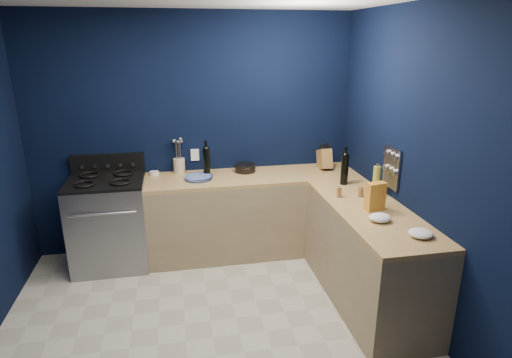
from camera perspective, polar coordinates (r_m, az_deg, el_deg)
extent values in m
cube|color=#B2AE9D|center=(3.72, -5.75, -20.44)|extent=(3.50, 3.50, 0.02)
cube|color=black|center=(4.77, -8.29, 5.83)|extent=(3.50, 0.02, 2.60)
cube|color=black|center=(3.65, 22.21, 0.80)|extent=(0.02, 3.50, 2.60)
cube|color=black|center=(1.54, -0.51, -22.74)|extent=(3.50, 0.02, 2.60)
cube|color=#927D5A|center=(4.79, -0.41, -4.85)|extent=(2.30, 0.63, 0.86)
cube|color=olive|center=(4.64, -0.42, 0.28)|extent=(2.30, 0.63, 0.04)
cube|color=#927D5A|center=(4.05, 14.61, -10.07)|extent=(0.63, 1.67, 0.86)
cube|color=olive|center=(3.86, 15.14, -4.17)|extent=(0.63, 1.67, 0.04)
cube|color=gray|center=(4.75, -18.91, -5.70)|extent=(0.76, 0.66, 0.92)
cube|color=black|center=(4.47, -19.39, -7.43)|extent=(0.59, 0.02, 0.42)
cube|color=black|center=(4.59, -19.51, -0.27)|extent=(0.76, 0.66, 0.03)
cube|color=black|center=(4.85, -19.17, 2.02)|extent=(0.76, 0.06, 0.20)
cube|color=gray|center=(4.12, 17.66, 1.44)|extent=(0.02, 0.28, 0.38)
cube|color=white|center=(4.80, -8.16, 3.21)|extent=(0.09, 0.02, 0.13)
cylinder|color=#4562A5|center=(4.53, -7.71, 0.19)|extent=(0.37, 0.37, 0.04)
cylinder|color=white|center=(4.76, -13.42, 0.75)|extent=(0.13, 0.13, 0.04)
cylinder|color=beige|center=(4.78, -10.20, 1.78)|extent=(0.16, 0.16, 0.16)
cylinder|color=black|center=(4.60, -6.63, 2.25)|extent=(0.10, 0.10, 0.31)
cylinder|color=black|center=(4.74, -1.44, 1.48)|extent=(0.24, 0.24, 0.09)
cube|color=olive|center=(4.90, 9.12, 2.64)|extent=(0.12, 0.26, 0.27)
cylinder|color=black|center=(4.39, 11.75, 1.25)|extent=(0.08, 0.08, 0.31)
cylinder|color=#A9AC35|center=(4.16, 15.75, -0.22)|extent=(0.07, 0.07, 0.28)
cylinder|color=olive|center=(4.05, 11.04, -1.73)|extent=(0.05, 0.05, 0.10)
cylinder|color=olive|center=(4.10, 13.81, -1.66)|extent=(0.05, 0.05, 0.10)
cube|color=#C84217|center=(3.80, 15.64, -2.26)|extent=(0.18, 0.11, 0.25)
ellipsoid|color=white|center=(3.61, 16.22, -4.98)|extent=(0.23, 0.21, 0.06)
ellipsoid|color=white|center=(3.43, 21.15, -6.79)|extent=(0.20, 0.18, 0.06)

